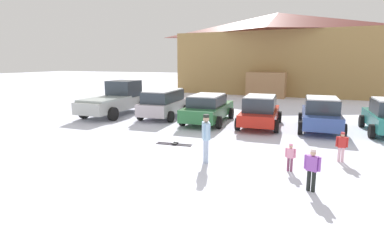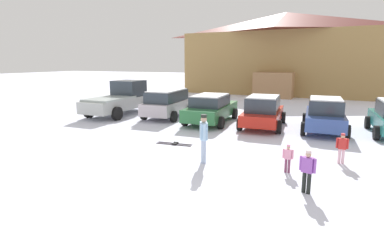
{
  "view_description": "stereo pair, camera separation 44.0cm",
  "coord_description": "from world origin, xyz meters",
  "px_view_note": "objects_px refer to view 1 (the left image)",
  "views": [
    {
      "loc": [
        3.01,
        -5.2,
        3.41
      ],
      "look_at": [
        -1.27,
        6.01,
        1.26
      ],
      "focal_mm": 28.0,
      "sensor_mm": 36.0,
      "label": 1
    },
    {
      "loc": [
        3.42,
        -5.03,
        3.41
      ],
      "look_at": [
        -1.27,
        6.01,
        1.26
      ],
      "focal_mm": 28.0,
      "sensor_mm": 36.0,
      "label": 2
    }
  ],
  "objects_px": {
    "parked_blue_hatchback": "(321,114)",
    "pickup_truck": "(117,99)",
    "parked_green_coupe": "(208,108)",
    "skier_child_in_pink_snowsuit": "(290,156)",
    "skier_adult_in_blue_parka": "(206,135)",
    "pair_of_skis": "(174,144)",
    "parked_silver_wagon": "(164,103)",
    "skier_child_in_purple_jacket": "(312,168)",
    "ski_lodge": "(276,53)",
    "skier_child_in_red_jacket": "(342,145)",
    "parked_red_sedan": "(260,111)"
  },
  "relations": [
    {
      "from": "pickup_truck",
      "to": "parked_blue_hatchback",
      "type": "bearing_deg",
      "value": -1.1
    },
    {
      "from": "parked_red_sedan",
      "to": "skier_child_in_pink_snowsuit",
      "type": "xyz_separation_m",
      "value": [
        1.88,
        -6.39,
        -0.33
      ]
    },
    {
      "from": "parked_blue_hatchback",
      "to": "pickup_truck",
      "type": "relative_size",
      "value": 0.76
    },
    {
      "from": "ski_lodge",
      "to": "skier_adult_in_blue_parka",
      "type": "height_order",
      "value": "ski_lodge"
    },
    {
      "from": "parked_green_coupe",
      "to": "pair_of_skis",
      "type": "bearing_deg",
      "value": -88.52
    },
    {
      "from": "parked_blue_hatchback",
      "to": "pickup_truck",
      "type": "distance_m",
      "value": 12.2
    },
    {
      "from": "ski_lodge",
      "to": "skier_child_in_red_jacket",
      "type": "height_order",
      "value": "ski_lodge"
    },
    {
      "from": "parked_blue_hatchback",
      "to": "skier_child_in_pink_snowsuit",
      "type": "xyz_separation_m",
      "value": [
        -1.09,
        -6.52,
        -0.34
      ]
    },
    {
      "from": "pickup_truck",
      "to": "skier_child_in_purple_jacket",
      "type": "bearing_deg",
      "value": -34.66
    },
    {
      "from": "skier_child_in_purple_jacket",
      "to": "parked_red_sedan",
      "type": "bearing_deg",
      "value": 107.86
    },
    {
      "from": "ski_lodge",
      "to": "skier_child_in_purple_jacket",
      "type": "height_order",
      "value": "ski_lodge"
    },
    {
      "from": "pickup_truck",
      "to": "skier_adult_in_blue_parka",
      "type": "relative_size",
      "value": 3.31
    },
    {
      "from": "parked_green_coupe",
      "to": "skier_child_in_red_jacket",
      "type": "distance_m",
      "value": 8.04
    },
    {
      "from": "skier_child_in_purple_jacket",
      "to": "skier_child_in_red_jacket",
      "type": "height_order",
      "value": "skier_child_in_purple_jacket"
    },
    {
      "from": "parked_silver_wagon",
      "to": "skier_child_in_red_jacket",
      "type": "distance_m",
      "value": 10.79
    },
    {
      "from": "pickup_truck",
      "to": "skier_child_in_red_jacket",
      "type": "distance_m",
      "value": 13.72
    },
    {
      "from": "parked_blue_hatchback",
      "to": "parked_green_coupe",
      "type": "bearing_deg",
      "value": -179.39
    },
    {
      "from": "skier_child_in_purple_jacket",
      "to": "skier_child_in_pink_snowsuit",
      "type": "bearing_deg",
      "value": 114.29
    },
    {
      "from": "parked_silver_wagon",
      "to": "skier_child_in_purple_jacket",
      "type": "height_order",
      "value": "parked_silver_wagon"
    },
    {
      "from": "parked_silver_wagon",
      "to": "pair_of_skis",
      "type": "relative_size",
      "value": 2.75
    },
    {
      "from": "parked_green_coupe",
      "to": "pair_of_skis",
      "type": "distance_m",
      "value": 5.01
    },
    {
      "from": "parked_green_coupe",
      "to": "skier_child_in_pink_snowsuit",
      "type": "distance_m",
      "value": 8.05
    },
    {
      "from": "parked_blue_hatchback",
      "to": "skier_adult_in_blue_parka",
      "type": "relative_size",
      "value": 2.52
    },
    {
      "from": "parked_blue_hatchback",
      "to": "skier_child_in_red_jacket",
      "type": "distance_m",
      "value": 4.98
    },
    {
      "from": "ski_lodge",
      "to": "parked_blue_hatchback",
      "type": "relative_size",
      "value": 4.97
    },
    {
      "from": "parked_green_coupe",
      "to": "parked_red_sedan",
      "type": "distance_m",
      "value": 2.91
    },
    {
      "from": "skier_child_in_pink_snowsuit",
      "to": "pair_of_skis",
      "type": "distance_m",
      "value": 4.93
    },
    {
      "from": "parked_red_sedan",
      "to": "skier_child_in_red_jacket",
      "type": "bearing_deg",
      "value": -54.2
    },
    {
      "from": "parked_blue_hatchback",
      "to": "skier_adult_in_blue_parka",
      "type": "bearing_deg",
      "value": -119.9
    },
    {
      "from": "parked_silver_wagon",
      "to": "skier_child_in_red_jacket",
      "type": "relative_size",
      "value": 4.05
    },
    {
      "from": "parked_green_coupe",
      "to": "ski_lodge",
      "type": "bearing_deg",
      "value": 84.81
    },
    {
      "from": "parked_blue_hatchback",
      "to": "pair_of_skis",
      "type": "bearing_deg",
      "value": -138.96
    },
    {
      "from": "parked_silver_wagon",
      "to": "skier_adult_in_blue_parka",
      "type": "distance_m",
      "value": 8.66
    },
    {
      "from": "skier_child_in_pink_snowsuit",
      "to": "pair_of_skis",
      "type": "height_order",
      "value": "skier_child_in_pink_snowsuit"
    },
    {
      "from": "skier_adult_in_blue_parka",
      "to": "skier_child_in_pink_snowsuit",
      "type": "height_order",
      "value": "skier_adult_in_blue_parka"
    },
    {
      "from": "parked_green_coupe",
      "to": "pair_of_skis",
      "type": "height_order",
      "value": "parked_green_coupe"
    },
    {
      "from": "parked_green_coupe",
      "to": "skier_adult_in_blue_parka",
      "type": "xyz_separation_m",
      "value": [
        2.05,
        -6.59,
        0.13
      ]
    },
    {
      "from": "parked_blue_hatchback",
      "to": "skier_child_in_pink_snowsuit",
      "type": "bearing_deg",
      "value": -99.45
    },
    {
      "from": "parked_silver_wagon",
      "to": "skier_child_in_pink_snowsuit",
      "type": "height_order",
      "value": "parked_silver_wagon"
    },
    {
      "from": "parked_green_coupe",
      "to": "skier_adult_in_blue_parka",
      "type": "height_order",
      "value": "skier_adult_in_blue_parka"
    },
    {
      "from": "parked_red_sedan",
      "to": "pair_of_skis",
      "type": "relative_size",
      "value": 2.83
    },
    {
      "from": "parked_red_sedan",
      "to": "skier_adult_in_blue_parka",
      "type": "height_order",
      "value": "skier_adult_in_blue_parka"
    },
    {
      "from": "skier_child_in_red_jacket",
      "to": "skier_child_in_pink_snowsuit",
      "type": "distance_m",
      "value": 2.24
    },
    {
      "from": "pickup_truck",
      "to": "skier_child_in_purple_jacket",
      "type": "xyz_separation_m",
      "value": [
        11.72,
        -8.1,
        -0.33
      ]
    },
    {
      "from": "skier_adult_in_blue_parka",
      "to": "skier_child_in_red_jacket",
      "type": "distance_m",
      "value": 4.66
    },
    {
      "from": "parked_green_coupe",
      "to": "skier_child_in_purple_jacket",
      "type": "distance_m",
      "value": 9.49
    },
    {
      "from": "skier_adult_in_blue_parka",
      "to": "pair_of_skis",
      "type": "xyz_separation_m",
      "value": [
        -1.93,
        1.65,
        -0.92
      ]
    },
    {
      "from": "parked_blue_hatchback",
      "to": "skier_child_in_red_jacket",
      "type": "bearing_deg",
      "value": -84.21
    },
    {
      "from": "parked_blue_hatchback",
      "to": "skier_child_in_pink_snowsuit",
      "type": "distance_m",
      "value": 6.62
    },
    {
      "from": "pickup_truck",
      "to": "parked_green_coupe",
      "type": "bearing_deg",
      "value": -2.69
    }
  ]
}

